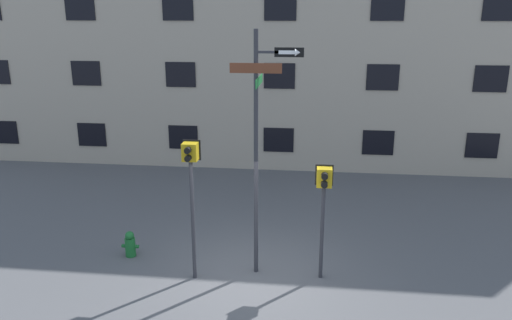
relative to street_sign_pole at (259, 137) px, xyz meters
name	(u,v)px	position (x,y,z in m)	size (l,w,h in m)	color
ground_plane	(252,278)	(-0.12, -0.27, -3.01)	(60.00, 60.00, 0.00)	#515154
building_facade	(281,7)	(-0.12, 7.66, 2.57)	(24.00, 0.63, 11.16)	tan
street_sign_pole	(259,137)	(0.00, 0.00, 0.00)	(1.42, 1.10, 5.10)	#2D2D33
pedestrian_signal_left	(191,175)	(-1.32, -0.41, -0.72)	(0.36, 0.40, 2.97)	#2D2D33
pedestrian_signal_right	(324,192)	(1.32, -0.09, -1.08)	(0.36, 0.40, 2.46)	#2D2D33
fire_hydrant	(130,244)	(-3.02, 0.39, -2.71)	(0.40, 0.24, 0.61)	#196028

